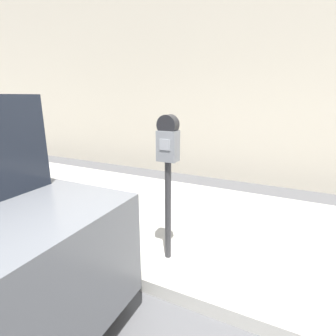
% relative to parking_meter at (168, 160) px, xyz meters
% --- Properties ---
extents(sidewalk, '(24.00, 2.80, 0.14)m').
position_rel_parking_meter_xyz_m(sidewalk, '(-0.06, 0.96, -1.14)').
color(sidewalk, '#ADAAA3').
rests_on(sidewalk, ground_plane).
extents(building_facade, '(24.00, 0.30, 4.56)m').
position_rel_parking_meter_xyz_m(building_facade, '(-0.06, 3.52, 1.07)').
color(building_facade, beige).
rests_on(building_facade, ground_plane).
extents(parking_meter, '(0.19, 0.14, 1.50)m').
position_rel_parking_meter_xyz_m(parking_meter, '(0.00, 0.00, 0.00)').
color(parking_meter, '#2D2D30').
rests_on(parking_meter, sidewalk).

